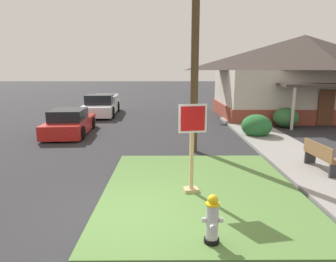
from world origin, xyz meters
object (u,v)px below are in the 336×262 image
(fire_hydrant, at_px, (212,220))
(utility_pole, at_px, (196,19))
(stop_sign, at_px, (192,150))
(street_bench, at_px, (321,155))
(manhole_cover, at_px, (136,169))
(parked_sedan_red, at_px, (70,123))
(pickup_truck_white, at_px, (101,106))

(fire_hydrant, distance_m, utility_pole, 7.75)
(stop_sign, relative_size, street_bench, 1.48)
(fire_hydrant, xyz_separation_m, stop_sign, (-0.18, 2.27, 0.65))
(manhole_cover, relative_size, parked_sedan_red, 0.17)
(pickup_truck_white, bearing_deg, street_bench, -52.61)
(fire_hydrant, xyz_separation_m, manhole_cover, (-1.77, 4.23, -0.50))
(stop_sign, bearing_deg, pickup_truck_white, 110.98)
(street_bench, bearing_deg, fire_hydrant, -135.96)
(parked_sedan_red, xyz_separation_m, pickup_truck_white, (0.19, 6.35, 0.08))
(parked_sedan_red, bearing_deg, pickup_truck_white, 88.25)
(fire_hydrant, bearing_deg, parked_sedan_red, 120.34)
(fire_hydrant, relative_size, street_bench, 0.60)
(fire_hydrant, height_order, utility_pole, utility_pole)
(parked_sedan_red, bearing_deg, stop_sign, -53.40)
(fire_hydrant, height_order, stop_sign, stop_sign)
(fire_hydrant, height_order, pickup_truck_white, pickup_truck_white)
(fire_hydrant, bearing_deg, utility_pole, 87.74)
(fire_hydrant, bearing_deg, stop_sign, 94.46)
(manhole_cover, distance_m, utility_pole, 5.74)
(fire_hydrant, bearing_deg, pickup_truck_white, 108.77)
(stop_sign, height_order, street_bench, stop_sign)
(utility_pole, bearing_deg, manhole_cover, -133.58)
(manhole_cover, bearing_deg, fire_hydrant, -67.24)
(manhole_cover, bearing_deg, stop_sign, -50.87)
(parked_sedan_red, bearing_deg, manhole_cover, -54.37)
(fire_hydrant, height_order, street_bench, fire_hydrant)
(parked_sedan_red, relative_size, pickup_truck_white, 0.75)
(fire_hydrant, distance_m, manhole_cover, 4.62)
(stop_sign, bearing_deg, utility_pole, 84.04)
(street_bench, relative_size, utility_pole, 0.16)
(street_bench, bearing_deg, pickup_truck_white, 127.39)
(stop_sign, bearing_deg, fire_hydrant, -85.54)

